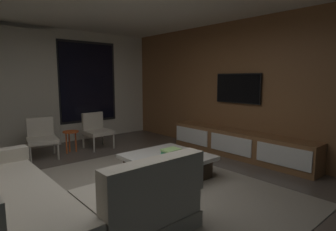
{
  "coord_description": "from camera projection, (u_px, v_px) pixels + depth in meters",
  "views": [
    {
      "loc": [
        -1.75,
        -3.01,
        1.57
      ],
      "look_at": [
        1.35,
        0.56,
        0.91
      ],
      "focal_mm": 29.37,
      "sensor_mm": 36.0,
      "label": 1
    }
  ],
  "objects": [
    {
      "name": "accent_chair_by_curtain",
      "position": [
        42.0,
        136.0,
        5.38
      ],
      "size": [
        0.63,
        0.64,
        0.78
      ],
      "color": "#B2ADA0",
      "rests_on": "floor"
    },
    {
      "name": "mounted_tv",
      "position": [
        238.0,
        88.0,
        5.52
      ],
      "size": [
        0.05,
        1.03,
        0.6
      ],
      "color": "black"
    },
    {
      "name": "side_stool",
      "position": [
        71.0,
        135.0,
        5.73
      ],
      "size": [
        0.32,
        0.32,
        0.46
      ],
      "color": "#BF4C1E",
      "rests_on": "floor"
    },
    {
      "name": "coffee_table",
      "position": [
        167.0,
        166.0,
        4.32
      ],
      "size": [
        1.16,
        1.16,
        0.36
      ],
      "color": "#332417",
      "rests_on": "floor"
    },
    {
      "name": "book_stack_on_coffee_table",
      "position": [
        171.0,
        152.0,
        4.23
      ],
      "size": [
        0.29,
        0.21,
        0.12
      ],
      "color": "#9BCE5C",
      "rests_on": "coffee_table"
    },
    {
      "name": "area_rug",
      "position": [
        144.0,
        192.0,
        3.76
      ],
      "size": [
        3.2,
        3.8,
        0.01
      ],
      "primitive_type": "cube",
      "color": "gray",
      "rests_on": "floor"
    },
    {
      "name": "accent_chair_near_window",
      "position": [
        96.0,
        128.0,
        6.15
      ],
      "size": [
        0.56,
        0.57,
        0.78
      ],
      "color": "#B2ADA0",
      "rests_on": "floor"
    },
    {
      "name": "floor",
      "position": [
        118.0,
        198.0,
        3.6
      ],
      "size": [
        9.2,
        9.2,
        0.0
      ],
      "primitive_type": "plane",
      "color": "#564C44"
    },
    {
      "name": "back_wall_with_window",
      "position": [
        29.0,
        88.0,
        6.09
      ],
      "size": [
        6.6,
        0.3,
        2.7
      ],
      "color": "silver",
      "rests_on": "floor"
    },
    {
      "name": "sectional_couch",
      "position": [
        43.0,
        204.0,
        2.8
      ],
      "size": [
        1.98,
        2.5,
        0.82
      ],
      "color": "#A49C8C",
      "rests_on": "floor"
    },
    {
      "name": "media_wall",
      "position": [
        252.0,
        89.0,
        5.41
      ],
      "size": [
        0.12,
        7.8,
        2.7
      ],
      "color": "brown",
      "rests_on": "floor"
    },
    {
      "name": "media_console",
      "position": [
        239.0,
        145.0,
        5.41
      ],
      "size": [
        0.46,
        3.1,
        0.52
      ],
      "color": "brown",
      "rests_on": "floor"
    }
  ]
}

